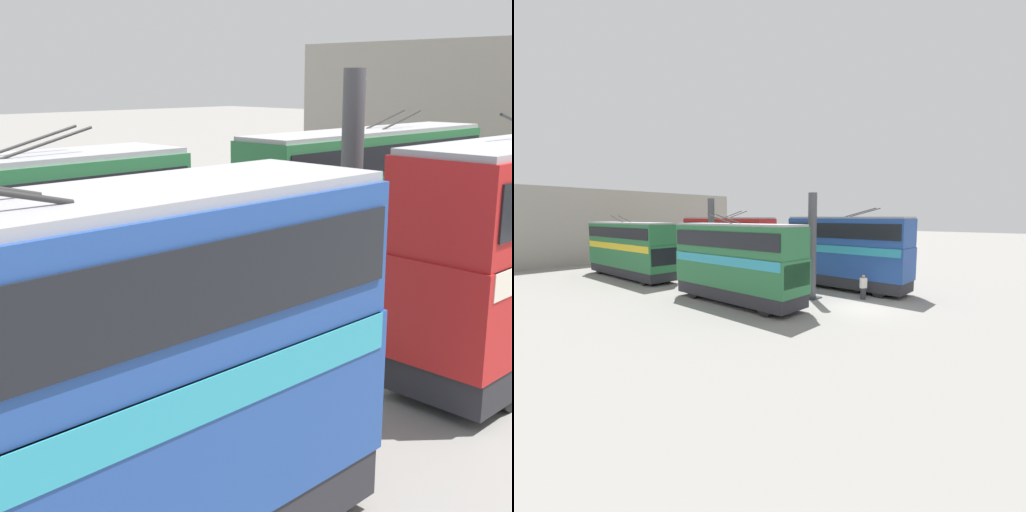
% 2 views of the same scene
% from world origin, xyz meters
% --- Properties ---
extents(support_column_far, '(1.02, 1.02, 6.96)m').
position_xyz_m(support_column_far, '(14.10, 0.00, 3.36)').
color(support_column_far, '#4C4C51').
rests_on(support_column_far, ground_plane).
extents(bus_left_near, '(9.28, 2.54, 6.04)m').
position_xyz_m(bus_left_near, '(3.47, -4.16, 3.08)').
color(bus_left_near, black).
rests_on(bus_left_near, ground_plane).
extents(bus_right_near, '(9.47, 2.54, 5.60)m').
position_xyz_m(bus_right_near, '(6.52, 4.16, 2.84)').
color(bus_right_near, black).
rests_on(bus_right_near, ground_plane).
extents(bus_right_mid, '(11.41, 2.54, 5.55)m').
position_xyz_m(bus_right_mid, '(20.45, 4.16, 2.81)').
color(bus_right_mid, black).
rests_on(bus_right_mid, ground_plane).
extents(person_aisle_midway, '(0.47, 0.46, 1.79)m').
position_xyz_m(person_aisle_midway, '(7.57, 0.07, 0.95)').
color(person_aisle_midway, '#2D2D33').
rests_on(person_aisle_midway, ground_plane).
extents(person_aisle_foreground, '(0.35, 0.47, 1.57)m').
position_xyz_m(person_aisle_foreground, '(4.76, -0.93, 0.82)').
color(person_aisle_foreground, '#473D33').
rests_on(person_aisle_foreground, ground_plane).
extents(oil_drum, '(0.61, 0.61, 0.83)m').
position_xyz_m(oil_drum, '(10.29, -2.02, 0.41)').
color(oil_drum, '#B28E23').
rests_on(oil_drum, ground_plane).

